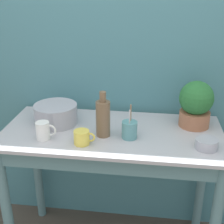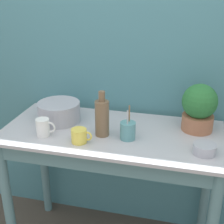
% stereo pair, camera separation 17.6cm
% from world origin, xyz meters
% --- Properties ---
extents(wall_back, '(6.00, 0.05, 2.40)m').
position_xyz_m(wall_back, '(0.00, 0.65, 1.20)').
color(wall_back, teal).
rests_on(wall_back, ground_plane).
extents(counter_table, '(1.28, 0.60, 0.89)m').
position_xyz_m(counter_table, '(0.00, 0.28, 0.69)').
color(counter_table, slate).
rests_on(counter_table, ground_plane).
extents(potted_plant, '(0.20, 0.20, 0.28)m').
position_xyz_m(potted_plant, '(0.48, 0.44, 1.03)').
color(potted_plant, '#A36647').
rests_on(potted_plant, counter_table).
extents(bowl_wash_large, '(0.26, 0.26, 0.12)m').
position_xyz_m(bowl_wash_large, '(-0.35, 0.36, 0.95)').
color(bowl_wash_large, '#A8A8B2').
rests_on(bowl_wash_large, counter_table).
extents(bottle_tall, '(0.08, 0.08, 0.26)m').
position_xyz_m(bottle_tall, '(-0.04, 0.24, 1.00)').
color(bottle_tall, brown).
rests_on(bottle_tall, counter_table).
extents(mug_white, '(0.11, 0.08, 0.10)m').
position_xyz_m(mug_white, '(-0.36, 0.15, 0.94)').
color(mug_white, white).
rests_on(mug_white, counter_table).
extents(mug_yellow, '(0.12, 0.08, 0.08)m').
position_xyz_m(mug_yellow, '(-0.14, 0.13, 0.93)').
color(mug_yellow, '#E5CC4C').
rests_on(mug_yellow, counter_table).
extents(bowl_small_steel, '(0.12, 0.12, 0.05)m').
position_xyz_m(bowl_small_steel, '(0.51, 0.17, 0.92)').
color(bowl_small_steel, '#A8A8B2').
rests_on(bowl_small_steel, counter_table).
extents(utensil_cup, '(0.08, 0.08, 0.19)m').
position_xyz_m(utensil_cup, '(0.11, 0.23, 0.94)').
color(utensil_cup, '#569399').
rests_on(utensil_cup, counter_table).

